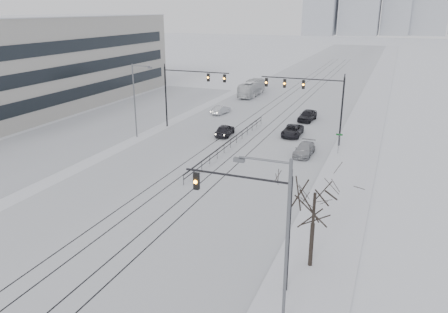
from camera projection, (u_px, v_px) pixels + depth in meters
ground at (35, 304)px, 23.67m from camera, size 500.00×500.00×0.00m
road at (291, 100)px, 76.51m from camera, size 22.00×260.00×0.02m
sidewalk_east at (372, 105)px, 71.79m from camera, size 5.00×260.00×0.16m
curb at (356, 104)px, 72.65m from camera, size 0.10×260.00×0.12m
parking_strip at (110, 122)px, 61.44m from camera, size 14.00×60.00×0.03m
tram_rails at (257, 127)px, 58.89m from camera, size 5.30×180.00×0.01m
office_building at (6, 66)px, 65.42m from camera, size 20.20×62.20×14.11m
traffic_mast_near at (260, 214)px, 23.73m from camera, size 6.10×0.37×7.00m
traffic_mast_ne at (313, 96)px, 49.80m from camera, size 9.60×0.37×8.00m
traffic_mast_nw at (186, 87)px, 56.54m from camera, size 9.10×0.37×8.00m
street_light_east at (281, 235)px, 20.22m from camera, size 2.73×0.25×9.00m
street_light_west at (136, 96)px, 52.66m from camera, size 2.73×0.25×9.00m
bare_tree at (315, 201)px, 25.56m from camera, size 4.40×4.40×6.10m
median_fence at (231, 144)px, 49.92m from camera, size 0.06×24.00×1.00m
street_sign at (339, 141)px, 47.23m from camera, size 0.70×0.06×2.40m
sedan_sb_inner at (225, 130)px, 54.71m from camera, size 2.05×4.38×1.45m
sedan_sb_outer at (221, 110)px, 66.05m from camera, size 1.90×4.03×1.28m
sedan_nb_front at (292, 131)px, 54.66m from camera, size 2.33×4.84×1.33m
sedan_nb_right at (304, 150)px, 47.42m from camera, size 1.93×4.49×1.29m
sedan_nb_far at (307, 115)px, 61.94m from camera, size 2.32×4.80×1.58m
box_truck at (252, 88)px, 79.58m from camera, size 2.37×9.78×2.72m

